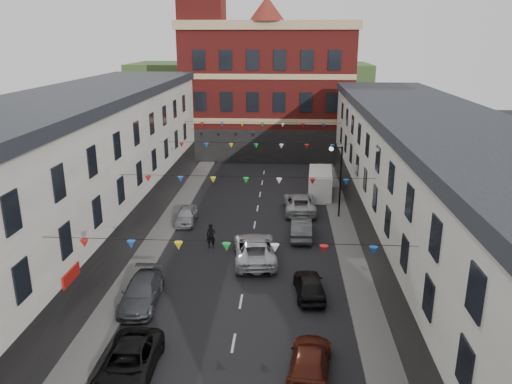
% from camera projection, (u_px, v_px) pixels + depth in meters
% --- Properties ---
extents(ground, '(160.00, 160.00, 0.00)m').
position_uv_depth(ground, '(241.00, 302.00, 28.07)').
color(ground, black).
rests_on(ground, ground).
extents(pavement_left, '(1.80, 64.00, 0.15)m').
position_uv_depth(pavement_left, '(131.00, 280.00, 30.36)').
color(pavement_left, '#605E5B').
rests_on(pavement_left, ground).
extents(pavement_right, '(1.80, 64.00, 0.15)m').
position_uv_depth(pavement_right, '(360.00, 287.00, 29.54)').
color(pavement_right, '#605E5B').
rests_on(pavement_right, ground).
extents(terrace_left, '(8.40, 56.00, 10.70)m').
position_uv_depth(terrace_left, '(34.00, 202.00, 28.12)').
color(terrace_left, '#BDB6AA').
rests_on(terrace_left, ground).
extents(terrace_right, '(8.40, 56.00, 9.70)m').
position_uv_depth(terrace_right, '(459.00, 219.00, 26.88)').
color(terrace_right, silver).
rests_on(terrace_right, ground).
extents(civic_building, '(20.60, 13.30, 18.50)m').
position_uv_depth(civic_building, '(268.00, 88.00, 61.80)').
color(civic_building, maroon).
rests_on(civic_building, ground).
extents(clock_tower, '(5.60, 5.60, 30.00)m').
position_uv_depth(clock_tower, '(202.00, 31.00, 57.41)').
color(clock_tower, maroon).
rests_on(clock_tower, ground).
extents(distant_hill, '(40.00, 14.00, 10.00)m').
position_uv_depth(distant_hill, '(250.00, 93.00, 85.89)').
color(distant_hill, '#334E24').
rests_on(distant_hill, ground).
extents(street_lamp, '(1.10, 0.36, 6.00)m').
position_uv_depth(street_lamp, '(338.00, 172.00, 39.86)').
color(street_lamp, black).
rests_on(street_lamp, ground).
extents(car_left_c, '(2.42, 5.03, 1.38)m').
position_uv_depth(car_left_c, '(129.00, 363.00, 21.67)').
color(car_left_c, black).
rests_on(car_left_c, ground).
extents(car_left_d, '(2.18, 4.86, 1.38)m').
position_uv_depth(car_left_d, '(141.00, 292.00, 27.68)').
color(car_left_d, '#44464C').
rests_on(car_left_d, ground).
extents(car_left_e, '(1.65, 3.82, 1.29)m').
position_uv_depth(car_left_e, '(186.00, 215.00, 39.77)').
color(car_left_e, '#94959C').
rests_on(car_left_e, ground).
extents(car_right_c, '(2.31, 4.59, 1.28)m').
position_uv_depth(car_right_c, '(310.00, 361.00, 21.89)').
color(car_right_c, '#4E190F').
rests_on(car_right_c, ground).
extents(car_right_d, '(1.92, 4.08, 1.35)m').
position_uv_depth(car_right_d, '(309.00, 285.00, 28.51)').
color(car_right_d, black).
rests_on(car_right_d, ground).
extents(car_right_e, '(1.58, 4.37, 1.43)m').
position_uv_depth(car_right_e, '(301.00, 228.00, 36.90)').
color(car_right_e, '#4D5155').
rests_on(car_right_e, ground).
extents(car_right_f, '(2.80, 5.62, 1.53)m').
position_uv_depth(car_right_f, '(299.00, 203.00, 42.31)').
color(car_right_f, '#B3B7B8').
rests_on(car_right_f, ground).
extents(moving_car, '(3.30, 6.06, 1.61)m').
position_uv_depth(moving_car, '(255.00, 249.00, 33.07)').
color(moving_car, silver).
rests_on(moving_car, ground).
extents(white_van, '(2.39, 5.51, 2.39)m').
position_uv_depth(white_van, '(320.00, 183.00, 46.42)').
color(white_van, white).
rests_on(white_van, ground).
extents(pedestrian, '(0.67, 0.45, 1.80)m').
position_uv_depth(pedestrian, '(211.00, 236.00, 34.98)').
color(pedestrian, black).
rests_on(pedestrian, ground).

